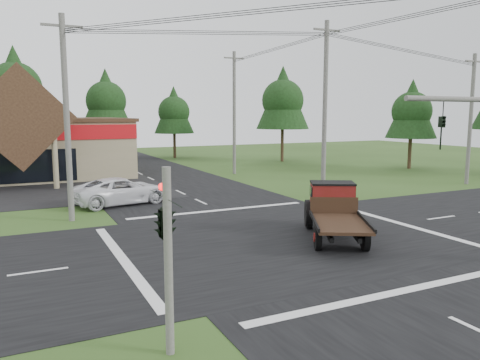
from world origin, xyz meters
TOP-DOWN VIEW (x-y plane):
  - ground at (0.00, 0.00)m, footprint 120.00×120.00m
  - road_ns at (0.00, 0.00)m, footprint 12.00×120.00m
  - road_ew at (0.00, 0.00)m, footprint 120.00×12.00m
  - traffic_signal_corner at (-7.50, -7.32)m, footprint 0.53×2.48m
  - utility_pole_nw at (-8.00, 8.00)m, footprint 2.00×0.30m
  - utility_pole_ne at (8.00, 8.00)m, footprint 2.00×0.30m
  - utility_pole_far at (22.00, 8.00)m, footprint 2.00×0.30m
  - utility_pole_n at (8.00, 22.00)m, footprint 2.00×0.30m
  - tree_row_c at (-10.00, 41.00)m, footprint 7.28×7.28m
  - tree_row_d at (0.00, 42.00)m, footprint 6.16×6.16m
  - tree_row_e at (8.00, 40.00)m, footprint 5.04×5.04m
  - tree_side_ne at (18.00, 30.00)m, footprint 6.16×6.16m
  - tree_side_e_near at (26.00, 18.00)m, footprint 5.04×5.04m
  - antique_flatbed_truck at (2.17, -1.02)m, footprint 4.81×6.25m
  - white_pickup at (-4.66, 11.54)m, footprint 6.39×3.86m

SIDE VIEW (x-z plane):
  - ground at x=0.00m, z-range 0.00..0.00m
  - road_ns at x=0.00m, z-range 0.00..0.02m
  - road_ew at x=0.00m, z-range 0.00..0.02m
  - white_pickup at x=-4.66m, z-range 0.00..1.66m
  - antique_flatbed_truck at x=2.17m, z-range 0.00..2.47m
  - traffic_signal_corner at x=-7.50m, z-range 1.32..5.72m
  - utility_pole_far at x=22.00m, z-range 0.14..10.34m
  - utility_pole_nw at x=-8.00m, z-range 0.14..10.64m
  - utility_pole_n at x=8.00m, z-range 0.14..11.34m
  - utility_pole_ne at x=8.00m, z-range 0.14..11.64m
  - tree_row_e at x=8.00m, z-range 1.49..10.58m
  - tree_side_e_near at x=26.00m, z-range 1.49..10.58m
  - tree_row_d at x=0.00m, z-range 1.82..12.93m
  - tree_side_ne at x=18.00m, z-range 1.82..12.93m
  - tree_row_c at x=-10.00m, z-range 2.16..15.29m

